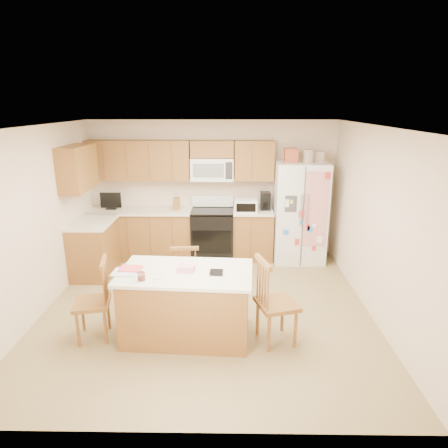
{
  "coord_description": "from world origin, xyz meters",
  "views": [
    {
      "loc": [
        0.32,
        -5.07,
        2.77
      ],
      "look_at": [
        0.24,
        0.35,
        1.13
      ],
      "focal_mm": 32.0,
      "sensor_mm": 36.0,
      "label": 1
    }
  ],
  "objects_px": {
    "windsor_chair_left": "(94,302)",
    "island": "(187,303)",
    "stove": "(212,233)",
    "refrigerator": "(299,211)",
    "windsor_chair_back": "(186,276)",
    "windsor_chair_right": "(275,303)"
  },
  "relations": [
    {
      "from": "windsor_chair_left",
      "to": "island",
      "type": "bearing_deg",
      "value": 3.49
    },
    {
      "from": "stove",
      "to": "refrigerator",
      "type": "relative_size",
      "value": 0.55
    },
    {
      "from": "stove",
      "to": "windsor_chair_back",
      "type": "distance_m",
      "value": 1.89
    },
    {
      "from": "stove",
      "to": "windsor_chair_right",
      "type": "xyz_separation_m",
      "value": [
        0.85,
        -2.76,
        0.04
      ]
    },
    {
      "from": "windsor_chair_left",
      "to": "stove",
      "type": "bearing_deg",
      "value": 64.06
    },
    {
      "from": "windsor_chair_left",
      "to": "windsor_chair_back",
      "type": "height_order",
      "value": "windsor_chair_left"
    },
    {
      "from": "windsor_chair_back",
      "to": "island",
      "type": "bearing_deg",
      "value": -83.11
    },
    {
      "from": "windsor_chair_back",
      "to": "windsor_chair_right",
      "type": "height_order",
      "value": "windsor_chair_right"
    },
    {
      "from": "refrigerator",
      "to": "windsor_chair_back",
      "type": "xyz_separation_m",
      "value": [
        -1.87,
        -1.8,
        -0.48
      ]
    },
    {
      "from": "windsor_chair_left",
      "to": "windsor_chair_right",
      "type": "relative_size",
      "value": 0.94
    },
    {
      "from": "refrigerator",
      "to": "windsor_chair_left",
      "type": "bearing_deg",
      "value": -137.55
    },
    {
      "from": "windsor_chair_back",
      "to": "windsor_chair_right",
      "type": "bearing_deg",
      "value": -37.8
    },
    {
      "from": "windsor_chair_right",
      "to": "windsor_chair_back",
      "type": "bearing_deg",
      "value": 142.2
    },
    {
      "from": "stove",
      "to": "windsor_chair_back",
      "type": "relative_size",
      "value": 1.21
    },
    {
      "from": "island",
      "to": "windsor_chair_right",
      "type": "bearing_deg",
      "value": -6.61
    },
    {
      "from": "windsor_chair_right",
      "to": "windsor_chair_left",
      "type": "bearing_deg",
      "value": 178.55
    },
    {
      "from": "island",
      "to": "windsor_chair_back",
      "type": "height_order",
      "value": "island"
    },
    {
      "from": "windsor_chair_left",
      "to": "windsor_chair_right",
      "type": "height_order",
      "value": "windsor_chair_right"
    },
    {
      "from": "windsor_chair_back",
      "to": "refrigerator",
      "type": "bearing_deg",
      "value": 43.94
    },
    {
      "from": "island",
      "to": "windsor_chair_left",
      "type": "xyz_separation_m",
      "value": [
        -1.11,
        -0.07,
        0.04
      ]
    },
    {
      "from": "windsor_chair_left",
      "to": "refrigerator",
      "type": "bearing_deg",
      "value": 42.45
    },
    {
      "from": "stove",
      "to": "island",
      "type": "distance_m",
      "value": 2.64
    }
  ]
}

